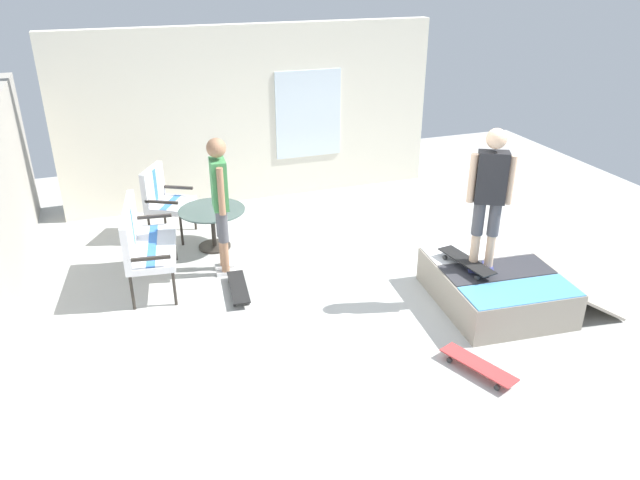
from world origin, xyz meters
name	(u,v)px	position (x,y,z in m)	size (l,w,h in m)	color
ground_plane	(377,305)	(0.00, 0.00, -0.05)	(12.00, 12.00, 0.10)	#B2B2AD
house_facade	(253,115)	(3.80, 0.49, 1.38)	(0.23, 6.00, 2.76)	silver
skate_ramp	(497,286)	(-0.48, -1.30, 0.22)	(1.68, 2.00, 0.44)	gray
patio_bench	(142,239)	(1.35, 2.50, 0.62)	(1.31, 0.71, 1.02)	#2D2823
patio_chair_near_house	(162,196)	(2.72, 2.11, 0.61)	(0.81, 0.78, 1.02)	#2D2823
patio_table	(213,221)	(2.09, 1.53, 0.40)	(0.90, 0.90, 0.57)	#2D2823
person_watching	(220,196)	(1.34, 1.53, 1.04)	(0.48, 0.26, 1.76)	silver
person_skater	(490,191)	(-0.40, -1.09, 1.39)	(0.34, 0.43, 1.64)	navy
skateboard_by_bench	(238,287)	(0.73, 1.49, 0.08)	(0.82, 0.28, 0.10)	black
skateboard_spare	(478,365)	(-1.55, -0.38, 0.08)	(0.82, 0.48, 0.10)	#B23838
skateboard_on_ramp	(466,261)	(-0.32, -0.95, 0.53)	(0.82, 0.31, 0.10)	black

